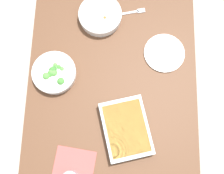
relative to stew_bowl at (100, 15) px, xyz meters
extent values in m
plane|color=#B2A899|center=(0.40, 0.08, -0.77)|extent=(6.00, 6.00, 0.00)
cube|color=brown|center=(0.40, 0.08, -0.05)|extent=(1.20, 0.90, 0.04)
cylinder|color=brown|center=(-0.14, -0.31, -0.42)|extent=(0.06, 0.06, 0.70)
cylinder|color=brown|center=(-0.14, 0.47, -0.42)|extent=(0.06, 0.06, 0.70)
cylinder|color=silver|center=(0.00, 0.00, 0.00)|extent=(0.23, 0.23, 0.05)
torus|color=silver|center=(0.00, 0.00, 0.02)|extent=(0.24, 0.24, 0.01)
cylinder|color=olive|center=(0.00, 0.00, 0.00)|extent=(0.19, 0.19, 0.03)
sphere|color=silver|center=(-0.04, 0.04, 0.02)|extent=(0.02, 0.02, 0.02)
sphere|color=olive|center=(-0.02, -0.06, 0.02)|extent=(0.02, 0.02, 0.02)
sphere|color=silver|center=(0.03, -0.05, 0.02)|extent=(0.02, 0.02, 0.02)
sphere|color=#C66633|center=(0.02, 0.03, 0.02)|extent=(0.02, 0.02, 0.02)
cylinder|color=silver|center=(0.34, -0.23, -0.01)|extent=(0.22, 0.22, 0.05)
torus|color=silver|center=(0.34, -0.23, 0.01)|extent=(0.23, 0.23, 0.01)
cylinder|color=#8CB272|center=(0.34, -0.23, 0.00)|extent=(0.18, 0.18, 0.02)
sphere|color=#569E42|center=(0.35, -0.23, 0.01)|extent=(0.03, 0.03, 0.03)
sphere|color=#569E42|center=(0.34, -0.24, 0.02)|extent=(0.04, 0.04, 0.04)
sphere|color=#569E42|center=(0.36, -0.26, 0.02)|extent=(0.04, 0.04, 0.04)
sphere|color=#3D7A33|center=(0.33, -0.24, 0.02)|extent=(0.04, 0.04, 0.04)
sphere|color=#569E42|center=(0.30, -0.22, 0.01)|extent=(0.03, 0.03, 0.03)
sphere|color=#478C38|center=(0.31, -0.20, 0.01)|extent=(0.03, 0.03, 0.03)
sphere|color=#478C38|center=(0.39, -0.19, 0.02)|extent=(0.04, 0.04, 0.04)
sphere|color=#569E42|center=(0.34, -0.23, 0.02)|extent=(0.04, 0.04, 0.04)
sphere|color=#478C38|center=(0.35, -0.24, 0.01)|extent=(0.03, 0.03, 0.03)
sphere|color=#569E42|center=(0.32, -0.19, 0.01)|extent=(0.02, 0.02, 0.02)
sphere|color=#3D7A33|center=(0.32, -0.23, 0.02)|extent=(0.04, 0.04, 0.04)
cube|color=silver|center=(0.62, 0.15, 0.00)|extent=(0.35, 0.29, 0.06)
cube|color=gold|center=(0.62, 0.15, 0.01)|extent=(0.30, 0.25, 0.04)
cylinder|color=silver|center=(0.20, 0.36, -0.03)|extent=(0.22, 0.22, 0.01)
cube|color=silver|center=(0.00, 0.00, -0.03)|extent=(0.14, 0.04, 0.01)
ellipsoid|color=silver|center=(0.08, -0.02, -0.03)|extent=(0.04, 0.03, 0.01)
cube|color=silver|center=(-0.03, 0.15, -0.03)|extent=(0.04, 0.14, 0.01)
cube|color=silver|center=(-0.05, 0.23, -0.03)|extent=(0.03, 0.05, 0.01)
camera|label=1|loc=(0.73, 0.09, 1.38)|focal=43.79mm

